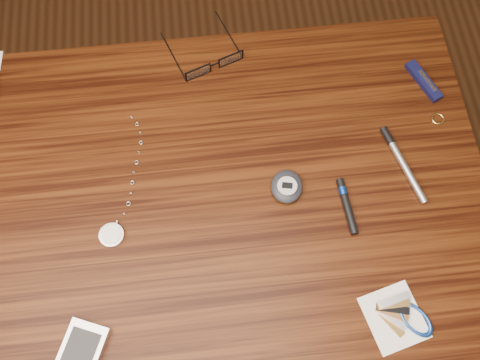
{
  "coord_description": "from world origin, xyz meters",
  "views": [
    {
      "loc": [
        0.03,
        -0.32,
        1.61
      ],
      "look_at": [
        0.07,
        0.03,
        0.76
      ],
      "focal_mm": 40.0,
      "sensor_mm": 36.0,
      "label": 1
    }
  ],
  "objects_px": {
    "pocket_knife": "(424,81)",
    "silver_pen": "(400,159)",
    "desk": "(206,223)",
    "notepad_keys": "(404,317)",
    "pedometer": "(287,186)",
    "pocket_watch": "(113,232)",
    "pda_phone": "(78,360)",
    "eyeglasses": "(213,63)"
  },
  "relations": [
    {
      "from": "notepad_keys",
      "to": "silver_pen",
      "type": "height_order",
      "value": "same"
    },
    {
      "from": "pda_phone",
      "to": "pocket_knife",
      "type": "height_order",
      "value": "pda_phone"
    },
    {
      "from": "eyeglasses",
      "to": "pda_phone",
      "type": "relative_size",
      "value": 1.23
    },
    {
      "from": "notepad_keys",
      "to": "pocket_knife",
      "type": "relative_size",
      "value": 1.3
    },
    {
      "from": "eyeglasses",
      "to": "pda_phone",
      "type": "xyz_separation_m",
      "value": [
        -0.25,
        -0.51,
        -0.0
      ]
    },
    {
      "from": "pda_phone",
      "to": "notepad_keys",
      "type": "height_order",
      "value": "pda_phone"
    },
    {
      "from": "pocket_watch",
      "to": "silver_pen",
      "type": "xyz_separation_m",
      "value": [
        0.51,
        0.08,
        0.0
      ]
    },
    {
      "from": "pocket_watch",
      "to": "pedometer",
      "type": "xyz_separation_m",
      "value": [
        0.3,
        0.05,
        0.01
      ]
    },
    {
      "from": "eyeglasses",
      "to": "notepad_keys",
      "type": "bearing_deg",
      "value": -62.79
    },
    {
      "from": "pocket_watch",
      "to": "pedometer",
      "type": "height_order",
      "value": "pedometer"
    },
    {
      "from": "eyeglasses",
      "to": "pocket_watch",
      "type": "xyz_separation_m",
      "value": [
        -0.2,
        -0.31,
        -0.01
      ]
    },
    {
      "from": "silver_pen",
      "to": "pocket_watch",
      "type": "bearing_deg",
      "value": -171.03
    },
    {
      "from": "desk",
      "to": "pocket_knife",
      "type": "bearing_deg",
      "value": 24.62
    },
    {
      "from": "silver_pen",
      "to": "eyeglasses",
      "type": "bearing_deg",
      "value": 143.36
    },
    {
      "from": "eyeglasses",
      "to": "silver_pen",
      "type": "distance_m",
      "value": 0.39
    },
    {
      "from": "eyeglasses",
      "to": "pocket_watch",
      "type": "height_order",
      "value": "eyeglasses"
    },
    {
      "from": "desk",
      "to": "pocket_watch",
      "type": "bearing_deg",
      "value": -167.36
    },
    {
      "from": "notepad_keys",
      "to": "pocket_knife",
      "type": "distance_m",
      "value": 0.44
    },
    {
      "from": "eyeglasses",
      "to": "pocket_knife",
      "type": "relative_size",
      "value": 1.7
    },
    {
      "from": "notepad_keys",
      "to": "desk",
      "type": "bearing_deg",
      "value": 143.39
    },
    {
      "from": "desk",
      "to": "notepad_keys",
      "type": "relative_size",
      "value": 8.27
    },
    {
      "from": "pocket_knife",
      "to": "eyeglasses",
      "type": "bearing_deg",
      "value": 168.67
    },
    {
      "from": "pda_phone",
      "to": "pocket_knife",
      "type": "relative_size",
      "value": 1.39
    },
    {
      "from": "desk",
      "to": "pda_phone",
      "type": "xyz_separation_m",
      "value": [
        -0.21,
        -0.23,
        0.11
      ]
    },
    {
      "from": "pocket_knife",
      "to": "silver_pen",
      "type": "bearing_deg",
      "value": -117.52
    },
    {
      "from": "pda_phone",
      "to": "pedometer",
      "type": "bearing_deg",
      "value": 34.73
    },
    {
      "from": "pocket_watch",
      "to": "notepad_keys",
      "type": "relative_size",
      "value": 2.04
    },
    {
      "from": "desk",
      "to": "eyeglasses",
      "type": "bearing_deg",
      "value": 81.11
    },
    {
      "from": "pedometer",
      "to": "silver_pen",
      "type": "height_order",
      "value": "pedometer"
    },
    {
      "from": "desk",
      "to": "silver_pen",
      "type": "xyz_separation_m",
      "value": [
        0.35,
        0.05,
        0.11
      ]
    },
    {
      "from": "desk",
      "to": "silver_pen",
      "type": "distance_m",
      "value": 0.37
    },
    {
      "from": "desk",
      "to": "pocket_watch",
      "type": "height_order",
      "value": "pocket_watch"
    },
    {
      "from": "notepad_keys",
      "to": "silver_pen",
      "type": "bearing_deg",
      "value": 78.74
    },
    {
      "from": "desk",
      "to": "eyeglasses",
      "type": "distance_m",
      "value": 0.3
    },
    {
      "from": "pocket_knife",
      "to": "silver_pen",
      "type": "distance_m",
      "value": 0.17
    },
    {
      "from": "eyeglasses",
      "to": "pedometer",
      "type": "bearing_deg",
      "value": -68.55
    },
    {
      "from": "pedometer",
      "to": "notepad_keys",
      "type": "bearing_deg",
      "value": -56.98
    },
    {
      "from": "eyeglasses",
      "to": "notepad_keys",
      "type": "height_order",
      "value": "eyeglasses"
    },
    {
      "from": "pocket_watch",
      "to": "pda_phone",
      "type": "relative_size",
      "value": 1.92
    },
    {
      "from": "desk",
      "to": "silver_pen",
      "type": "bearing_deg",
      "value": 7.37
    },
    {
      "from": "desk",
      "to": "silver_pen",
      "type": "height_order",
      "value": "silver_pen"
    },
    {
      "from": "notepad_keys",
      "to": "pocket_knife",
      "type": "bearing_deg",
      "value": 72.48
    }
  ]
}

